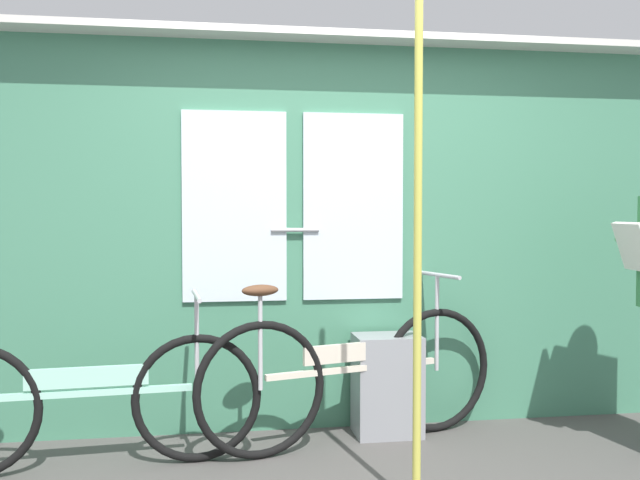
% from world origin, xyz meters
% --- Properties ---
extents(train_door_wall, '(5.03, 0.28, 2.32)m').
position_xyz_m(train_door_wall, '(-0.01, 1.11, 1.21)').
color(train_door_wall, '#427F60').
rests_on(train_door_wall, ground_plane).
extents(bicycle_near_door, '(1.74, 0.44, 0.87)m').
position_xyz_m(bicycle_near_door, '(-1.31, 0.56, 0.36)').
color(bicycle_near_door, black).
rests_on(bicycle_near_door, ground_plane).
extents(bicycle_leaning_behind, '(1.76, 0.64, 0.94)m').
position_xyz_m(bicycle_leaning_behind, '(0.08, 0.75, 0.39)').
color(bicycle_leaning_behind, black).
rests_on(bicycle_leaning_behind, ground_plane).
extents(trash_bin_by_wall, '(0.38, 0.28, 0.58)m').
position_xyz_m(trash_bin_by_wall, '(0.32, 0.90, 0.29)').
color(trash_bin_by_wall, gray).
rests_on(trash_bin_by_wall, ground_plane).
extents(handrail_pole, '(0.04, 0.04, 2.28)m').
position_xyz_m(handrail_pole, '(0.19, -0.14, 1.14)').
color(handrail_pole, '#C6C14C').
rests_on(handrail_pole, ground_plane).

